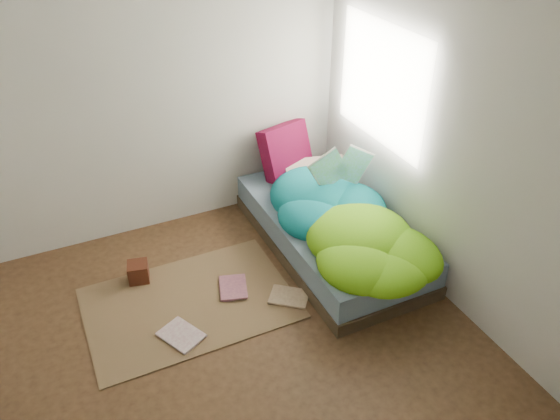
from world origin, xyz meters
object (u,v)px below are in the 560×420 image
at_px(open_book, 342,157).
at_px(floor_book_a, 170,344).
at_px(bed, 330,232).
at_px(pillow_magenta, 286,151).
at_px(wooden_box, 138,272).
at_px(floor_book_b, 220,289).

bearing_deg(open_book, floor_book_a, -154.08).
height_order(bed, floor_book_a, bed).
relative_size(bed, open_book, 4.13).
bearing_deg(pillow_magenta, bed, -103.81).
distance_m(open_book, floor_book_a, 2.07).
xyz_separation_m(bed, wooden_box, (-1.66, 0.28, -0.07)).
bearing_deg(pillow_magenta, open_book, -91.88).
relative_size(pillow_magenta, open_book, 1.03).
distance_m(pillow_magenta, floor_book_a, 2.20).
relative_size(pillow_magenta, wooden_box, 3.06).
height_order(pillow_magenta, floor_book_b, pillow_magenta).
bearing_deg(pillow_magenta, floor_book_a, -155.06).
bearing_deg(floor_book_a, floor_book_b, 10.96).
bearing_deg(open_book, pillow_magenta, 109.71).
distance_m(bed, floor_book_b, 1.12).
bearing_deg(open_book, bed, -136.38).
height_order(bed, pillow_magenta, pillow_magenta).
bearing_deg(floor_book_b, wooden_box, 160.65).
relative_size(wooden_box, floor_book_b, 0.55).
distance_m(open_book, wooden_box, 1.96).
xyz_separation_m(open_book, wooden_box, (-1.81, 0.16, -0.73)).
relative_size(bed, pillow_magenta, 3.99).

